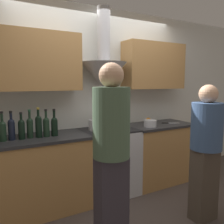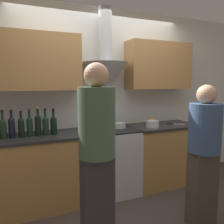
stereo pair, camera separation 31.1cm
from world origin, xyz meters
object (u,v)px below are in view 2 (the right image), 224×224
wine_bottle_7 (38,124)px  stock_pot (97,125)px  wine_bottle_4 (12,126)px  orange_fruit (152,121)px  stove_range (109,161)px  saucepan (152,124)px  wine_bottle_3 (3,128)px  person_foreground_right (204,150)px  wine_bottle_8 (46,125)px  person_foreground_left (97,154)px  wine_bottle_5 (21,126)px  wine_bottle_6 (30,125)px  mixing_bowl (119,125)px  wine_bottle_9 (54,124)px

wine_bottle_7 → stock_pot: 0.77m
wine_bottle_4 → stock_pot: bearing=1.8°
stock_pot → orange_fruit: size_ratio=2.40×
stove_range → wine_bottle_4: size_ratio=2.80×
stock_pot → saucepan: stock_pot is taller
stove_range → wine_bottle_4: wine_bottle_4 is taller
wine_bottle_3 → person_foreground_right: person_foreground_right is taller
stove_range → wine_bottle_4: (-1.22, -0.00, 0.59)m
stove_range → wine_bottle_8: (-0.84, -0.02, 0.58)m
orange_fruit → person_foreground_right: size_ratio=0.06×
stove_range → person_foreground_left: size_ratio=0.53×
wine_bottle_3 → wine_bottle_5: (0.20, -0.00, -0.00)m
wine_bottle_7 → wine_bottle_6: bearing=168.8°
wine_bottle_6 → mixing_bowl: bearing=2.3°
wine_bottle_8 → wine_bottle_9: (0.10, -0.00, -0.00)m
stock_pot → person_foreground_left: (-0.42, -1.17, -0.03)m
stock_pot → person_foreground_left: 1.24m
stock_pot → saucepan: size_ratio=1.12×
wine_bottle_8 → orange_fruit: wine_bottle_8 is taller
wine_bottle_6 → orange_fruit: 1.81m
wine_bottle_6 → person_foreground_right: bearing=-33.3°
stove_range → wine_bottle_5: bearing=-179.1°
wine_bottle_5 → mixing_bowl: (1.29, 0.07, -0.09)m
person_foreground_left → person_foreground_right: 1.23m
wine_bottle_8 → wine_bottle_9: size_ratio=1.00×
saucepan → wine_bottle_6: bearing=175.4°
mixing_bowl → person_foreground_right: 1.24m
wine_bottle_4 → stock_pot: (1.06, 0.03, -0.06)m
wine_bottle_7 → person_foreground_right: size_ratio=0.23×
stove_range → person_foreground_left: bearing=-117.3°
stove_range → wine_bottle_4: bearing=-179.9°
stove_range → wine_bottle_9: size_ratio=2.81×
wine_bottle_4 → wine_bottle_8: bearing=-2.5°
wine_bottle_5 → stove_range: bearing=0.9°
wine_bottle_6 → wine_bottle_7: size_ratio=0.95×
person_foreground_right → stove_range: bearing=120.3°
wine_bottle_5 → wine_bottle_9: 0.37m
stove_range → wine_bottle_9: wine_bottle_9 is taller
orange_fruit → wine_bottle_6: bearing=-176.2°
wine_bottle_6 → wine_bottle_9: 0.28m
wine_bottle_6 → saucepan: (1.64, -0.13, -0.08)m
stove_range → wine_bottle_3: wine_bottle_3 is taller
wine_bottle_3 → wine_bottle_6: size_ratio=0.98×
saucepan → wine_bottle_5: bearing=176.4°
stove_range → stock_pot: size_ratio=4.39×
wine_bottle_4 → stock_pot: wine_bottle_4 is taller
stove_range → saucepan: 0.80m
wine_bottle_6 → wine_bottle_5: bearing=-167.7°
wine_bottle_5 → person_foreground_right: 2.07m
wine_bottle_5 → orange_fruit: 1.91m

